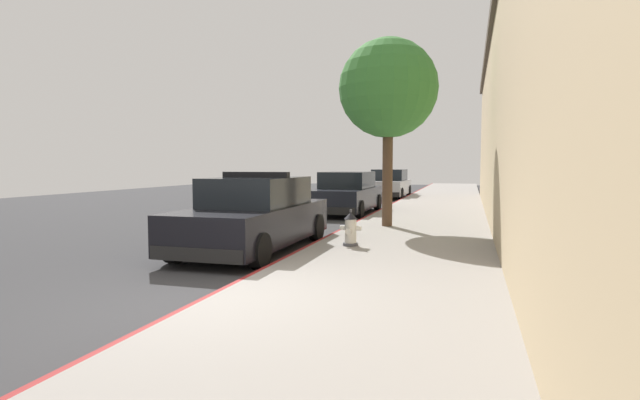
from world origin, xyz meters
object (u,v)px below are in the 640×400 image
object	(u,v)px
parked_car_dark_far	(389,184)
street_tree	(388,89)
fire_hydrant	(351,229)
police_cruiser	(255,216)
parked_car_silver_ahead	(347,194)

from	to	relation	value
parked_car_dark_far	street_tree	world-z (taller)	street_tree
parked_car_dark_far	fire_hydrant	world-z (taller)	parked_car_dark_far
parked_car_dark_far	street_tree	size ratio (longest dim) A/B	0.95
police_cruiser	fire_hydrant	size ratio (longest dim) A/B	6.37
fire_hydrant	street_tree	distance (m)	4.92
parked_car_dark_far	police_cruiser	bearing A→B (deg)	-90.46
police_cruiser	parked_car_silver_ahead	world-z (taller)	police_cruiser
police_cruiser	parked_car_dark_far	size ratio (longest dim) A/B	1.00
police_cruiser	street_tree	world-z (taller)	street_tree
police_cruiser	fire_hydrant	distance (m)	2.06
parked_car_silver_ahead	street_tree	bearing A→B (deg)	-63.48
police_cruiser	parked_car_silver_ahead	size ratio (longest dim) A/B	1.00
fire_hydrant	parked_car_dark_far	bearing A→B (deg)	96.21
parked_car_silver_ahead	street_tree	world-z (taller)	street_tree
street_tree	parked_car_dark_far	bearing A→B (deg)	98.59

